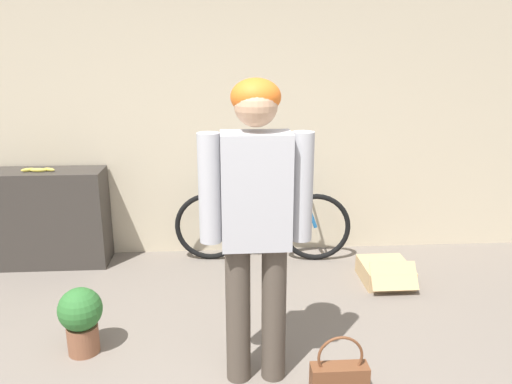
% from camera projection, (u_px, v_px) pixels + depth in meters
% --- Properties ---
extents(wall_back, '(8.00, 0.07, 2.60)m').
position_uv_depth(wall_back, '(220.00, 119.00, 4.63)').
color(wall_back, beige).
rests_on(wall_back, ground_plane).
extents(side_shelf, '(1.04, 0.38, 0.89)m').
position_uv_depth(side_shelf, '(48.00, 218.00, 4.54)').
color(side_shelf, '#38332D').
rests_on(side_shelf, ground_plane).
extents(person, '(0.63, 0.26, 1.78)m').
position_uv_depth(person, '(256.00, 209.00, 2.75)').
color(person, '#4C4238').
rests_on(person, ground_plane).
extents(bicycle, '(1.64, 0.46, 0.72)m').
position_uv_depth(bicycle, '(262.00, 225.00, 4.65)').
color(bicycle, black).
rests_on(bicycle, ground_plane).
extents(banana, '(0.30, 0.08, 0.04)m').
position_uv_depth(banana, '(38.00, 170.00, 4.37)').
color(banana, '#EAD64C').
rests_on(banana, side_shelf).
extents(handbag, '(0.33, 0.11, 0.40)m').
position_uv_depth(handbag, '(339.00, 379.00, 2.81)').
color(handbag, brown).
rests_on(handbag, ground_plane).
extents(cardboard_box, '(0.40, 0.52, 0.25)m').
position_uv_depth(cardboard_box, '(385.00, 272.00, 4.27)').
color(cardboard_box, tan).
rests_on(cardboard_box, ground_plane).
extents(potted_plant, '(0.28, 0.28, 0.45)m').
position_uv_depth(potted_plant, '(81.00, 317.00, 3.22)').
color(potted_plant, brown).
rests_on(potted_plant, ground_plane).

